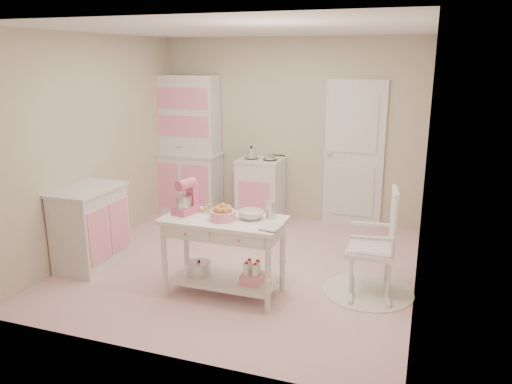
{
  "coord_description": "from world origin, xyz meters",
  "views": [
    {
      "loc": [
        1.9,
        -5.0,
        2.33
      ],
      "look_at": [
        0.24,
        -0.22,
        0.95
      ],
      "focal_mm": 35.0,
      "sensor_mm": 36.0,
      "label": 1
    }
  ],
  "objects_px": {
    "stove": "(261,190)",
    "rocking_chair": "(371,241)",
    "hutch": "(186,145)",
    "base_cabinet": "(90,227)",
    "bread_basket": "(223,216)",
    "work_table": "(224,256)",
    "stand_mixer": "(185,197)"
  },
  "relations": [
    {
      "from": "stove",
      "to": "rocking_chair",
      "type": "relative_size",
      "value": 0.84
    },
    {
      "from": "hutch",
      "to": "base_cabinet",
      "type": "height_order",
      "value": "hutch"
    },
    {
      "from": "stove",
      "to": "rocking_chair",
      "type": "bearing_deg",
      "value": -45.61
    },
    {
      "from": "hutch",
      "to": "stove",
      "type": "distance_m",
      "value": 1.33
    },
    {
      "from": "hutch",
      "to": "bread_basket",
      "type": "bearing_deg",
      "value": -56.26
    },
    {
      "from": "work_table",
      "to": "bread_basket",
      "type": "relative_size",
      "value": 4.8
    },
    {
      "from": "base_cabinet",
      "to": "stand_mixer",
      "type": "height_order",
      "value": "stand_mixer"
    },
    {
      "from": "rocking_chair",
      "to": "work_table",
      "type": "height_order",
      "value": "rocking_chair"
    },
    {
      "from": "base_cabinet",
      "to": "work_table",
      "type": "distance_m",
      "value": 1.71
    },
    {
      "from": "rocking_chair",
      "to": "bread_basket",
      "type": "relative_size",
      "value": 4.4
    },
    {
      "from": "rocking_chair",
      "to": "hutch",
      "type": "bearing_deg",
      "value": 139.74
    },
    {
      "from": "work_table",
      "to": "bread_basket",
      "type": "height_order",
      "value": "bread_basket"
    },
    {
      "from": "base_cabinet",
      "to": "bread_basket",
      "type": "height_order",
      "value": "base_cabinet"
    },
    {
      "from": "hutch",
      "to": "bread_basket",
      "type": "height_order",
      "value": "hutch"
    },
    {
      "from": "stove",
      "to": "stand_mixer",
      "type": "xyz_separation_m",
      "value": [
        -0.02,
        -2.31,
        0.51
      ]
    },
    {
      "from": "stove",
      "to": "base_cabinet",
      "type": "relative_size",
      "value": 1.0
    },
    {
      "from": "stove",
      "to": "work_table",
      "type": "xyz_separation_m",
      "value": [
        0.4,
        -2.33,
        -0.06
      ]
    },
    {
      "from": "stove",
      "to": "stand_mixer",
      "type": "height_order",
      "value": "stand_mixer"
    },
    {
      "from": "hutch",
      "to": "work_table",
      "type": "distance_m",
      "value": 2.93
    },
    {
      "from": "rocking_chair",
      "to": "base_cabinet",
      "type": "bearing_deg",
      "value": 178.45
    },
    {
      "from": "base_cabinet",
      "to": "work_table",
      "type": "bearing_deg",
      "value": -4.96
    },
    {
      "from": "hutch",
      "to": "work_table",
      "type": "bearing_deg",
      "value": -56.04
    },
    {
      "from": "work_table",
      "to": "hutch",
      "type": "bearing_deg",
      "value": 123.96
    },
    {
      "from": "stove",
      "to": "bread_basket",
      "type": "bearing_deg",
      "value": -79.97
    },
    {
      "from": "hutch",
      "to": "stove",
      "type": "height_order",
      "value": "hutch"
    },
    {
      "from": "rocking_chair",
      "to": "stand_mixer",
      "type": "bearing_deg",
      "value": -173.09
    },
    {
      "from": "stove",
      "to": "stand_mixer",
      "type": "distance_m",
      "value": 2.36
    },
    {
      "from": "stand_mixer",
      "to": "bread_basket",
      "type": "relative_size",
      "value": 1.36
    },
    {
      "from": "rocking_chair",
      "to": "bread_basket",
      "type": "bearing_deg",
      "value": -165.97
    },
    {
      "from": "rocking_chair",
      "to": "work_table",
      "type": "xyz_separation_m",
      "value": [
        -1.38,
        -0.51,
        -0.15
      ]
    },
    {
      "from": "rocking_chair",
      "to": "bread_basket",
      "type": "xyz_separation_m",
      "value": [
        -1.36,
        -0.56,
        0.3
      ]
    },
    {
      "from": "stove",
      "to": "base_cabinet",
      "type": "xyz_separation_m",
      "value": [
        -1.3,
        -2.18,
        0.0
      ]
    }
  ]
}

